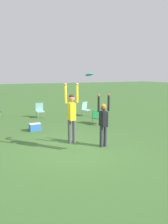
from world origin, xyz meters
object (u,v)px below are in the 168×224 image
(person_jumping, at_px, (72,112))
(cooler_box, at_px, (35,127))
(camping_chair_3, at_px, (98,116))
(camping_chair_2, at_px, (85,108))
(person_defending, at_px, (103,119))
(frisbee, at_px, (89,75))
(camping_chair_1, at_px, (40,109))

(person_jumping, bearing_deg, cooler_box, 15.77)
(person_jumping, height_order, camping_chair_3, person_jumping)
(camping_chair_2, bearing_deg, camping_chair_3, 57.03)
(person_jumping, bearing_deg, camping_chair_2, -23.77)
(camping_chair_3, bearing_deg, person_defending, 46.36)
(frisbee, height_order, camping_chair_2, frisbee)
(person_defending, height_order, camping_chair_3, person_defending)
(person_jumping, relative_size, person_defending, 1.07)
(person_defending, bearing_deg, camping_chair_2, 166.36)
(person_jumping, height_order, camping_chair_1, person_jumping)
(person_defending, xyz_separation_m, camping_chair_1, (-0.38, 6.57, -0.51))
(frisbee, height_order, camping_chair_1, frisbee)
(camping_chair_2, relative_size, camping_chair_3, 1.20)
(camping_chair_1, bearing_deg, person_jumping, 90.18)
(camping_chair_2, height_order, cooler_box, camping_chair_2)
(person_jumping, height_order, person_defending, person_jumping)
(person_jumping, bearing_deg, camping_chair_3, -35.09)
(person_defending, height_order, cooler_box, person_defending)
(camping_chair_3, height_order, cooler_box, camping_chair_3)
(camping_chair_2, relative_size, cooler_box, 1.71)
(camping_chair_1, xyz_separation_m, camping_chair_2, (2.80, -0.77, -0.01))
(camping_chair_1, bearing_deg, person_defending, 100.75)
(person_defending, distance_m, cooler_box, 3.93)
(person_jumping, distance_m, person_defending, 1.26)
(frisbee, relative_size, camping_chair_2, 0.29)
(person_defending, relative_size, frisbee, 7.61)
(cooler_box, bearing_deg, camping_chair_1, 68.66)
(cooler_box, bearing_deg, person_defending, -65.58)
(person_jumping, xyz_separation_m, camping_chair_1, (0.81, 6.38, -0.86))
(camping_chair_3, bearing_deg, camping_chair_2, -118.67)
(frisbee, distance_m, camping_chair_2, 6.90)
(person_jumping, xyz_separation_m, camping_chair_2, (3.61, 5.61, -0.87))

